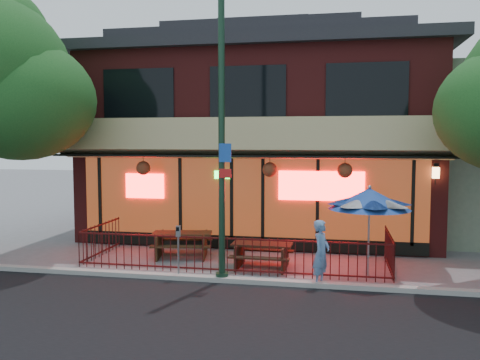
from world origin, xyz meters
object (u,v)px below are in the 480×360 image
(street_light, at_px, (222,155))
(picnic_table_right, at_px, (262,252))
(pedestrian, at_px, (321,253))
(picnic_table_left, at_px, (182,241))
(parking_meter_near, at_px, (178,243))
(patio_umbrella, at_px, (369,199))

(street_light, distance_m, picnic_table_right, 3.14)
(picnic_table_right, relative_size, pedestrian, 1.04)
(street_light, bearing_deg, picnic_table_left, 127.58)
(picnic_table_right, distance_m, parking_meter_near, 2.43)
(picnic_table_left, distance_m, picnic_table_right, 2.70)
(picnic_table_left, height_order, picnic_table_right, picnic_table_left)
(picnic_table_left, relative_size, picnic_table_right, 1.18)
(picnic_table_left, relative_size, pedestrian, 1.23)
(picnic_table_right, bearing_deg, picnic_table_left, 160.95)
(picnic_table_right, height_order, parking_meter_near, parking_meter_near)
(patio_umbrella, relative_size, parking_meter_near, 1.75)
(pedestrian, xyz_separation_m, parking_meter_near, (-3.57, -0.05, 0.12))
(pedestrian, height_order, parking_meter_near, pedestrian)
(picnic_table_left, relative_size, patio_umbrella, 0.83)
(picnic_table_right, height_order, pedestrian, pedestrian)
(picnic_table_left, xyz_separation_m, picnic_table_right, (2.55, -0.88, -0.03))
(picnic_table_right, bearing_deg, patio_umbrella, -5.96)
(street_light, height_order, pedestrian, street_light)
(street_light, bearing_deg, parking_meter_near, 179.87)
(patio_umbrella, xyz_separation_m, parking_meter_near, (-4.73, -1.10, -1.10))
(street_light, distance_m, parking_meter_near, 2.51)
(street_light, xyz_separation_m, picnic_table_right, (0.80, 1.40, -2.69))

